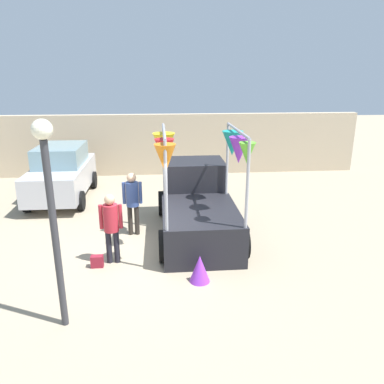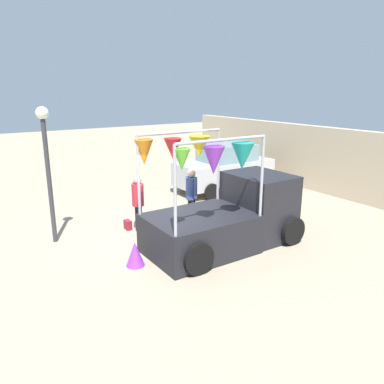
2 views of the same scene
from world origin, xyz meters
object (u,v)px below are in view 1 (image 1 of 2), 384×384
street_lamp (50,197)px  handbag (97,261)px  parked_car (62,173)px  person_customer (111,222)px  person_vendor (132,198)px  vendor_truck (196,201)px  folded_kite_bundle_violet (200,269)px

street_lamp → handbag: bearing=82.8°
parked_car → street_lamp: street_lamp is taller
person_customer → street_lamp: bearing=-105.2°
parked_car → person_vendor: 4.29m
vendor_truck → folded_kite_bundle_violet: bearing=-94.1°
parked_car → person_vendor: bearing=-51.6°
parked_car → handbag: parked_car is taller
handbag → street_lamp: 3.04m
parked_car → street_lamp: 7.51m
person_customer → folded_kite_bundle_violet: bearing=-27.9°
parked_car → handbag: 5.55m
person_customer → handbag: 0.96m
person_customer → vendor_truck: bearing=38.3°
parked_car → vendor_truck: bearing=-36.5°
parked_car → street_lamp: size_ratio=1.10×
vendor_truck → handbag: bearing=-142.8°
vendor_truck → person_vendor: bearing=-176.8°
parked_car → folded_kite_bundle_violet: bearing=-54.8°
street_lamp → person_vendor: bearing=75.5°
vendor_truck → handbag: (-2.48, -1.88, -0.75)m
person_vendor → handbag: (-0.73, -1.78, -0.92)m
person_vendor → parked_car: bearing=128.4°
person_customer → street_lamp: street_lamp is taller
vendor_truck → person_customer: bearing=-141.7°
parked_car → person_vendor: size_ratio=2.28×
folded_kite_bundle_violet → person_vendor: bearing=120.7°
handbag → person_customer: bearing=29.7°
vendor_truck → folded_kite_bundle_violet: vendor_truck is taller
person_customer → handbag: person_customer is taller
parked_car → handbag: size_ratio=14.29×
vendor_truck → person_vendor: size_ratio=2.34×
handbag → street_lamp: street_lamp is taller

